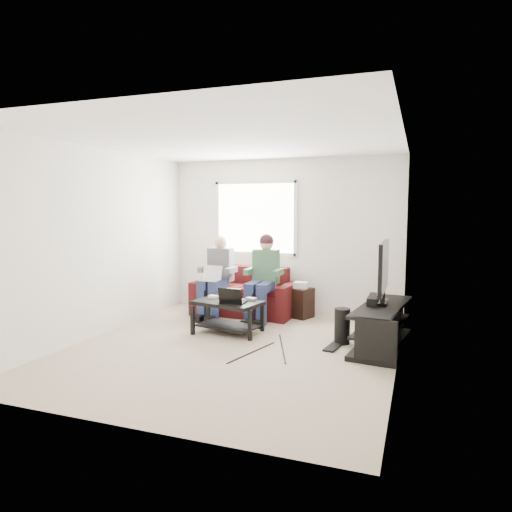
% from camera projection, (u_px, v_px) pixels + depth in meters
% --- Properties ---
extents(floor, '(4.50, 4.50, 0.00)m').
position_uv_depth(floor, '(233.00, 348.00, 5.80)').
color(floor, tan).
rests_on(floor, ground).
extents(ceiling, '(4.50, 4.50, 0.00)m').
position_uv_depth(ceiling, '(232.00, 140.00, 5.53)').
color(ceiling, white).
rests_on(ceiling, wall_back).
extents(wall_back, '(4.50, 0.00, 4.50)m').
position_uv_depth(wall_back, '(283.00, 236.00, 7.77)').
color(wall_back, silver).
rests_on(wall_back, floor).
extents(wall_front, '(4.50, 0.00, 4.50)m').
position_uv_depth(wall_front, '(121.00, 269.00, 3.56)').
color(wall_front, silver).
rests_on(wall_front, floor).
extents(wall_left, '(0.00, 4.50, 4.50)m').
position_uv_depth(wall_left, '(100.00, 242.00, 6.34)').
color(wall_left, silver).
rests_on(wall_left, floor).
extents(wall_right, '(0.00, 4.50, 4.50)m').
position_uv_depth(wall_right, '(400.00, 251.00, 4.99)').
color(wall_right, silver).
rests_on(wall_right, floor).
extents(window, '(1.48, 0.04, 1.28)m').
position_uv_depth(window, '(255.00, 218.00, 7.89)').
color(window, white).
rests_on(window, wall_back).
extents(sofa, '(1.68, 0.85, 0.78)m').
position_uv_depth(sofa, '(246.00, 297.00, 7.65)').
color(sofa, '#451112').
rests_on(sofa, floor).
extents(person_left, '(0.40, 0.71, 1.31)m').
position_uv_depth(person_left, '(217.00, 273.00, 7.49)').
color(person_left, navy).
rests_on(person_left, sofa).
extents(person_right, '(0.40, 0.71, 1.36)m').
position_uv_depth(person_right, '(263.00, 271.00, 7.23)').
color(person_right, navy).
rests_on(person_right, sofa).
extents(laptop_silver, '(0.33, 0.23, 0.24)m').
position_uv_depth(laptop_silver, '(210.00, 277.00, 7.25)').
color(laptop_silver, silver).
rests_on(laptop_silver, person_left).
extents(coffee_table, '(1.02, 0.74, 0.46)m').
position_uv_depth(coffee_table, '(228.00, 309.00, 6.47)').
color(coffee_table, black).
rests_on(coffee_table, floor).
extents(laptop_black, '(0.36, 0.27, 0.24)m').
position_uv_depth(laptop_black, '(233.00, 294.00, 6.33)').
color(laptop_black, black).
rests_on(laptop_black, coffee_table).
extents(controller_a, '(0.15, 0.11, 0.04)m').
position_uv_depth(controller_a, '(213.00, 297.00, 6.66)').
color(controller_a, silver).
rests_on(controller_a, coffee_table).
extents(controller_b, '(0.16, 0.12, 0.04)m').
position_uv_depth(controller_b, '(226.00, 297.00, 6.66)').
color(controller_b, black).
rests_on(controller_b, coffee_table).
extents(controller_c, '(0.16, 0.13, 0.04)m').
position_uv_depth(controller_c, '(251.00, 299.00, 6.49)').
color(controller_c, gray).
rests_on(controller_c, coffee_table).
extents(tv_stand, '(0.70, 1.67, 0.53)m').
position_uv_depth(tv_stand, '(381.00, 328.00, 5.86)').
color(tv_stand, black).
rests_on(tv_stand, floor).
extents(tv, '(0.12, 1.10, 0.81)m').
position_uv_depth(tv, '(383.00, 269.00, 5.87)').
color(tv, black).
rests_on(tv, tv_stand).
extents(soundbar, '(0.12, 0.50, 0.10)m').
position_uv_depth(soundbar, '(373.00, 299.00, 5.96)').
color(soundbar, black).
rests_on(soundbar, tv_stand).
extents(drink_cup, '(0.08, 0.08, 0.12)m').
position_uv_depth(drink_cup, '(382.00, 292.00, 6.43)').
color(drink_cup, '#9D6243').
rests_on(drink_cup, tv_stand).
extents(console_white, '(0.30, 0.22, 0.06)m').
position_uv_depth(console_white, '(379.00, 330.00, 5.48)').
color(console_white, silver).
rests_on(console_white, tv_stand).
extents(console_grey, '(0.34, 0.26, 0.08)m').
position_uv_depth(console_grey, '(383.00, 316.00, 6.13)').
color(console_grey, gray).
rests_on(console_grey, tv_stand).
extents(console_black, '(0.38, 0.30, 0.07)m').
position_uv_depth(console_black, '(381.00, 323.00, 5.80)').
color(console_black, black).
rests_on(console_black, tv_stand).
extents(subwoofer, '(0.20, 0.20, 0.47)m').
position_uv_depth(subwoofer, '(342.00, 326.00, 5.98)').
color(subwoofer, black).
rests_on(subwoofer, floor).
extents(keyboard_floor, '(0.20, 0.44, 0.02)m').
position_uv_depth(keyboard_floor, '(333.00, 347.00, 5.81)').
color(keyboard_floor, black).
rests_on(keyboard_floor, floor).
extents(end_table, '(0.33, 0.33, 0.58)m').
position_uv_depth(end_table, '(301.00, 301.00, 7.40)').
color(end_table, black).
rests_on(end_table, floor).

